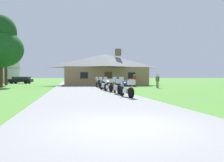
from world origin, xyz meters
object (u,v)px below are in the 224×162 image
at_px(motorcycle_green_fifth_in_row, 102,83).
at_px(motorcycle_white_third_in_row, 109,85).
at_px(motorcycle_blue_fourth_in_row, 104,84).
at_px(motorcycle_blue_nearest_to_camera, 127,88).
at_px(bystander_red_shirt_near_lodge, 134,80).
at_px(parked_black_suv_far_left, 21,80).
at_px(tree_left_near, 1,44).
at_px(tree_left_far, 6,42).
at_px(bystander_olive_shirt_beside_signpost, 157,80).
at_px(metal_silo_distant, 10,66).
at_px(motorcycle_green_second_in_row, 118,87).
at_px(motorcycle_yellow_farthest_in_row, 99,83).

bearing_deg(motorcycle_green_fifth_in_row, motorcycle_white_third_in_row, -97.87).
height_order(motorcycle_blue_fourth_in_row, motorcycle_green_fifth_in_row, same).
height_order(motorcycle_blue_nearest_to_camera, bystander_red_shirt_near_lodge, bystander_red_shirt_near_lodge).
bearing_deg(motorcycle_blue_nearest_to_camera, motorcycle_white_third_in_row, 82.73).
bearing_deg(parked_black_suv_far_left, tree_left_near, -163.97).
distance_m(motorcycle_blue_nearest_to_camera, bystander_red_shirt_near_lodge, 16.16).
distance_m(motorcycle_green_fifth_in_row, tree_left_far, 20.06).
bearing_deg(motorcycle_blue_nearest_to_camera, tree_left_far, 110.34).
relative_size(bystander_red_shirt_near_lodge, bystander_olive_shirt_beside_signpost, 1.00).
height_order(motorcycle_blue_fourth_in_row, tree_left_far, tree_left_far).
xyz_separation_m(bystander_olive_shirt_beside_signpost, metal_silo_distant, (-24.14, 29.71, 3.01)).
bearing_deg(motorcycle_blue_fourth_in_row, motorcycle_white_third_in_row, -102.00).
distance_m(motorcycle_green_second_in_row, motorcycle_yellow_farthest_in_row, 10.59).
height_order(motorcycle_white_third_in_row, motorcycle_green_fifth_in_row, same).
distance_m(motorcycle_blue_nearest_to_camera, motorcycle_blue_fourth_in_row, 8.09).
xyz_separation_m(motorcycle_yellow_farthest_in_row, tree_left_near, (-12.19, 3.03, 4.97)).
height_order(motorcycle_blue_nearest_to_camera, parked_black_suv_far_left, parked_black_suv_far_left).
distance_m(motorcycle_blue_nearest_to_camera, bystander_olive_shirt_beside_signpost, 13.39).
xyz_separation_m(bystander_olive_shirt_beside_signpost, tree_left_near, (-19.13, 4.98, 4.63)).
bearing_deg(motorcycle_yellow_farthest_in_row, tree_left_far, 133.60).
height_order(motorcycle_blue_nearest_to_camera, motorcycle_white_third_in_row, same).
bearing_deg(bystander_red_shirt_near_lodge, motorcycle_blue_nearest_to_camera, 80.27).
distance_m(motorcycle_blue_fourth_in_row, bystander_red_shirt_near_lodge, 8.98).
relative_size(motorcycle_blue_nearest_to_camera, parked_black_suv_far_left, 0.42).
xyz_separation_m(tree_left_far, parked_black_suv_far_left, (0.36, 9.12, -6.18)).
bearing_deg(tree_left_far, tree_left_near, -79.33).
bearing_deg(tree_left_far, motorcycle_white_third_in_row, -54.02).
xyz_separation_m(motorcycle_blue_fourth_in_row, tree_left_near, (-12.02, 8.36, 4.97)).
bearing_deg(bystander_red_shirt_near_lodge, motorcycle_green_second_in_row, 76.46).
bearing_deg(motorcycle_white_third_in_row, motorcycle_yellow_farthest_in_row, 79.08).
distance_m(motorcycle_blue_nearest_to_camera, tree_left_near, 21.06).
xyz_separation_m(motorcycle_blue_fourth_in_row, tree_left_far, (-13.46, 15.98, 6.34)).
relative_size(bystander_olive_shirt_beside_signpost, metal_silo_distant, 0.21).
bearing_deg(tree_left_far, motorcycle_yellow_farthest_in_row, -38.02).
height_order(motorcycle_green_fifth_in_row, bystander_red_shirt_near_lodge, bystander_red_shirt_near_lodge).
bearing_deg(bystander_red_shirt_near_lodge, motorcycle_white_third_in_row, 70.23).
height_order(motorcycle_green_second_in_row, parked_black_suv_far_left, parked_black_suv_far_left).
distance_m(motorcycle_white_third_in_row, parked_black_suv_far_left, 30.58).
distance_m(motorcycle_blue_fourth_in_row, parked_black_suv_far_left, 28.31).
bearing_deg(tree_left_near, tree_left_far, 100.67).
relative_size(motorcycle_blue_fourth_in_row, parked_black_suv_far_left, 0.42).
bearing_deg(bystander_olive_shirt_beside_signpost, motorcycle_blue_nearest_to_camera, -64.12).
height_order(motorcycle_green_second_in_row, tree_left_far, tree_left_far).
height_order(bystander_olive_shirt_beside_signpost, metal_silo_distant, metal_silo_distant).
xyz_separation_m(motorcycle_green_second_in_row, motorcycle_green_fifth_in_row, (-0.02, 7.94, 0.01)).
xyz_separation_m(tree_left_near, parked_black_suv_far_left, (-1.08, 16.74, -4.81)).
bearing_deg(tree_left_near, motorcycle_white_third_in_row, -42.22).
relative_size(motorcycle_green_second_in_row, bystander_olive_shirt_beside_signpost, 1.24).
distance_m(motorcycle_white_third_in_row, motorcycle_blue_fourth_in_row, 2.54).
bearing_deg(bystander_olive_shirt_beside_signpost, motorcycle_yellow_farthest_in_row, -138.66).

